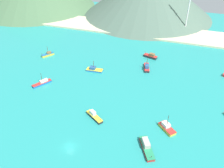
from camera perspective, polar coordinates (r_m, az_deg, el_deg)
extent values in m
cube|color=teal|center=(106.98, -2.61, -3.18)|extent=(260.00, 280.00, 0.50)
cube|color=#232328|center=(139.50, 9.05, 6.39)|extent=(7.96, 4.54, 1.23)
cube|color=red|center=(139.17, 9.07, 6.66)|extent=(8.12, 4.63, 0.20)
cube|color=brown|center=(138.47, 9.45, 6.83)|extent=(3.21, 2.58, 1.34)
cylinder|color=#4C3823|center=(140.15, 7.86, 7.32)|extent=(0.71, 0.32, 1.66)
cube|color=#232328|center=(128.15, 8.17, 3.79)|extent=(4.48, 8.83, 1.11)
cube|color=red|center=(127.82, 8.19, 4.04)|extent=(4.57, 9.01, 0.20)
cube|color=#28568C|center=(126.46, 8.25, 4.15)|extent=(2.54, 3.45, 1.59)
cylinder|color=#4C3823|center=(130.82, 8.14, 5.13)|extent=(0.28, 0.65, 1.50)
cylinder|color=#4C3823|center=(125.69, 8.34, 5.36)|extent=(0.15, 0.15, 3.82)
cube|color=gold|center=(144.63, -14.92, 6.65)|extent=(5.80, 7.00, 1.09)
cube|color=#1E669E|center=(144.35, -14.96, 6.87)|extent=(5.92, 7.14, 0.20)
cube|color=brown|center=(144.37, -14.67, 7.18)|extent=(2.67, 2.87, 0.95)
cylinder|color=#4C3823|center=(143.14, -16.17, 6.73)|extent=(0.46, 0.59, 1.47)
cylinder|color=#4C3823|center=(143.27, -14.98, 7.91)|extent=(0.19, 0.19, 3.50)
cube|color=#232328|center=(96.00, -4.14, -7.79)|extent=(8.27, 6.32, 1.03)
cube|color=gold|center=(95.59, -4.15, -7.51)|extent=(8.44, 6.45, 0.20)
cube|color=silver|center=(95.68, -4.55, -6.78)|extent=(2.88, 2.60, 1.58)
cylinder|color=#4C3823|center=(92.80, -2.79, -8.47)|extent=(0.57, 0.43, 1.40)
cube|color=red|center=(85.41, 8.21, -14.85)|extent=(7.18, 10.32, 1.05)
cube|color=#238C5B|center=(84.94, 8.25, -14.57)|extent=(7.33, 10.52, 0.20)
cube|color=#B2ADA3|center=(85.09, 8.05, -13.54)|extent=(3.75, 4.68, 1.58)
cylinder|color=#4C3823|center=(81.65, 9.24, -16.65)|extent=(0.40, 0.60, 1.42)
cube|color=gold|center=(93.32, 12.86, -10.26)|extent=(7.14, 7.01, 1.02)
cube|color=red|center=(92.91, 12.90, -9.98)|extent=(7.29, 7.15, 0.20)
cube|color=silver|center=(92.83, 12.62, -9.30)|extent=(3.62, 3.59, 1.40)
cylinder|color=#4C3823|center=(90.60, 13.08, -8.19)|extent=(0.18, 0.18, 4.37)
cube|color=#1E5BA8|center=(125.47, -4.10, 3.27)|extent=(8.47, 3.70, 0.75)
cube|color=gold|center=(125.23, -4.11, 3.46)|extent=(8.64, 3.78, 0.20)
cube|color=#28568C|center=(125.13, -4.58, 3.82)|extent=(2.95, 2.52, 1.37)
cylinder|color=#4C3823|center=(124.01, -2.48, 3.41)|extent=(0.48, 0.15, 1.03)
cylinder|color=#4C3823|center=(123.78, -4.38, 4.75)|extent=(0.19, 0.19, 3.42)
cube|color=#1E5BA8|center=(119.29, -16.21, 0.08)|extent=(6.57, 8.97, 0.83)
cube|color=red|center=(119.01, -16.25, 0.29)|extent=(6.70, 9.15, 0.20)
cube|color=beige|center=(119.02, -15.81, 0.75)|extent=(3.33, 4.10, 1.11)
cylinder|color=#4C3823|center=(117.59, -18.09, -0.25)|extent=(0.37, 0.50, 1.13)
cylinder|color=#4C3823|center=(117.46, -16.33, 1.64)|extent=(0.20, 0.20, 3.95)
cube|color=beige|center=(175.34, 7.10, 12.46)|extent=(247.00, 25.68, 1.20)
cylinder|color=silver|center=(171.76, 17.68, 16.99)|extent=(0.93, 0.93, 36.69)
cylinder|color=silver|center=(170.63, 17.95, 18.39)|extent=(0.47, 2.93, 0.47)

